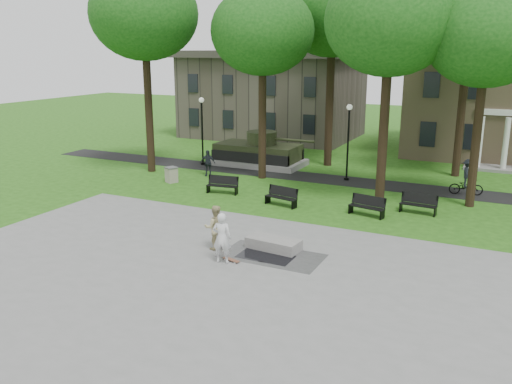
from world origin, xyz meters
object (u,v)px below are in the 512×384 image
(concrete_block, at_px, (274,244))
(trash_bin, at_px, (171,175))
(skateboarder, at_px, (222,238))
(park_bench_0, at_px, (223,184))
(cyclist, at_px, (467,180))
(friend_watching, at_px, (215,227))

(concrete_block, height_order, trash_bin, trash_bin)
(skateboarder, height_order, trash_bin, skateboarder)
(park_bench_0, bearing_deg, trash_bin, 159.55)
(concrete_block, height_order, park_bench_0, park_bench_0)
(concrete_block, bearing_deg, cyclist, 63.75)
(skateboarder, xyz_separation_m, cyclist, (7.38, 14.79, -0.18))
(skateboarder, distance_m, trash_bin, 13.54)
(park_bench_0, bearing_deg, skateboarder, -69.33)
(skateboarder, bearing_deg, cyclist, -130.76)
(cyclist, xyz_separation_m, trash_bin, (-16.58, -4.87, -0.35))
(friend_watching, relative_size, trash_bin, 1.94)
(concrete_block, height_order, friend_watching, friend_watching)
(friend_watching, bearing_deg, concrete_block, 172.12)
(skateboarder, relative_size, park_bench_0, 1.08)
(skateboarder, distance_m, friend_watching, 1.50)
(cyclist, bearing_deg, skateboarder, 142.58)
(friend_watching, bearing_deg, trash_bin, -80.95)
(park_bench_0, distance_m, trash_bin, 4.22)
(skateboarder, bearing_deg, friend_watching, -64.23)
(cyclist, relative_size, trash_bin, 2.12)
(friend_watching, distance_m, trash_bin, 12.04)
(cyclist, relative_size, park_bench_0, 1.10)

